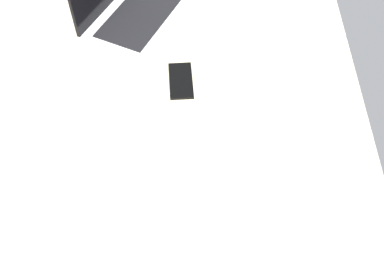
% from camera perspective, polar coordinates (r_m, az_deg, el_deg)
% --- Properties ---
extents(bed_mattress, '(1.80, 1.40, 0.18)m').
position_cam_1_polar(bed_mattress, '(1.25, -10.08, -6.46)').
color(bed_mattress, beige).
rests_on(bed_mattress, ground).
extents(laptop, '(0.39, 0.34, 0.23)m').
position_cam_1_polar(laptop, '(1.52, -8.33, 14.89)').
color(laptop, silver).
rests_on(laptop, bed_mattress).
extents(cell_phone, '(0.15, 0.08, 0.01)m').
position_cam_1_polar(cell_phone, '(1.33, -1.42, 6.01)').
color(cell_phone, black).
rests_on(cell_phone, bed_mattress).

